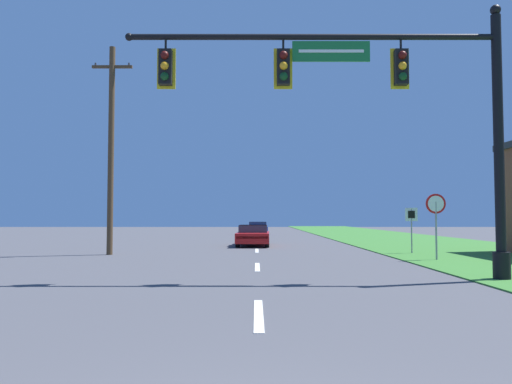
% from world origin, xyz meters
% --- Properties ---
extents(grass_verge_right, '(10.00, 110.00, 0.04)m').
position_xyz_m(grass_verge_right, '(10.50, 30.00, 0.02)').
color(grass_verge_right, '#38752D').
rests_on(grass_verge_right, ground).
extents(road_center_line, '(0.16, 34.80, 0.01)m').
position_xyz_m(road_center_line, '(0.00, 22.00, 0.01)').
color(road_center_line, silver).
rests_on(road_center_line, ground).
extents(signal_mast, '(10.17, 0.47, 7.32)m').
position_xyz_m(signal_mast, '(3.56, 10.56, 4.60)').
color(signal_mast, black).
rests_on(signal_mast, grass_verge_right).
extents(car_ahead, '(1.93, 4.67, 1.19)m').
position_xyz_m(car_ahead, '(-0.20, 26.18, 0.61)').
color(car_ahead, black).
rests_on(car_ahead, ground).
extents(far_car, '(1.82, 4.21, 1.19)m').
position_xyz_m(far_car, '(0.12, 44.26, 0.60)').
color(far_car, black).
rests_on(far_car, ground).
extents(stop_sign, '(0.76, 0.07, 2.50)m').
position_xyz_m(stop_sign, '(6.81, 16.41, 1.86)').
color(stop_sign, gray).
rests_on(stop_sign, grass_verge_right).
extents(route_sign_post, '(0.55, 0.06, 2.03)m').
position_xyz_m(route_sign_post, '(6.97, 19.93, 1.53)').
color(route_sign_post, gray).
rests_on(route_sign_post, grass_verge_right).
extents(utility_pole_near, '(1.80, 0.26, 9.28)m').
position_xyz_m(utility_pole_near, '(-6.49, 19.45, 4.80)').
color(utility_pole_near, '#4C3823').
rests_on(utility_pole_near, ground).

